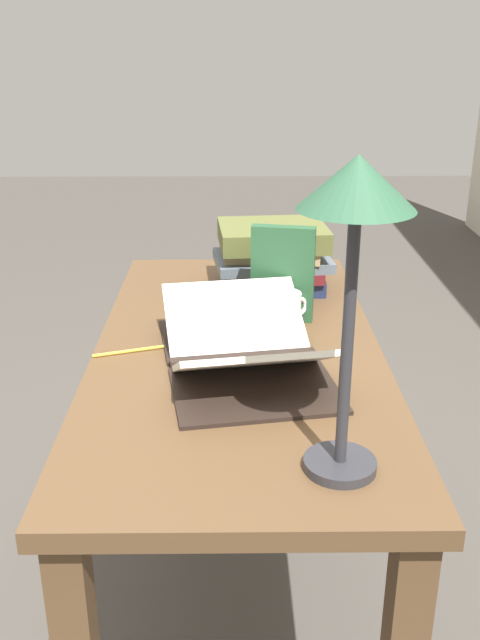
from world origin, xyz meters
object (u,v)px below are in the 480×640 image
Objects in this scene: open_book at (243,349)px; coffee_mug at (284,311)px; book_stack_tall at (272,256)px; reading_lamp at (355,222)px; book_standing_upright at (283,274)px; pencil at (132,351)px.

open_book reaches higher than coffee_mug.
book_stack_tall is at bearing 160.33° from open_book.
reading_lamp reaches higher than coffee_mug.
book_standing_upright reaches higher than book_stack_tall.
pencil is (-0.43, -0.37, -0.38)m from reading_lamp.
open_book is 3.33× the size of pencil.
reading_lamp reaches higher than book_standing_upright.
reading_lamp is 0.69m from pencil.
open_book is at bearing -10.18° from book_stack_tall.
reading_lamp is 4.82× the size of coffee_mug.
open_book is 1.69× the size of book_stack_tall.
open_book is 0.27m from book_standing_upright.
open_book is 2.36× the size of book_standing_upright.
reading_lamp is at bearing 4.97° from coffee_mug.
open_book is 0.21m from coffee_mug.
book_stack_tall is 1.97× the size of pencil.
reading_lamp is (0.61, 0.05, 0.28)m from book_standing_upright.
book_standing_upright is at bearing 3.29° from book_stack_tall.
book_standing_upright reaches higher than open_book.
book_stack_tall reaches higher than coffee_mug.
reading_lamp is (0.37, 0.14, 0.35)m from open_book.
book_standing_upright is 0.09m from coffee_mug.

